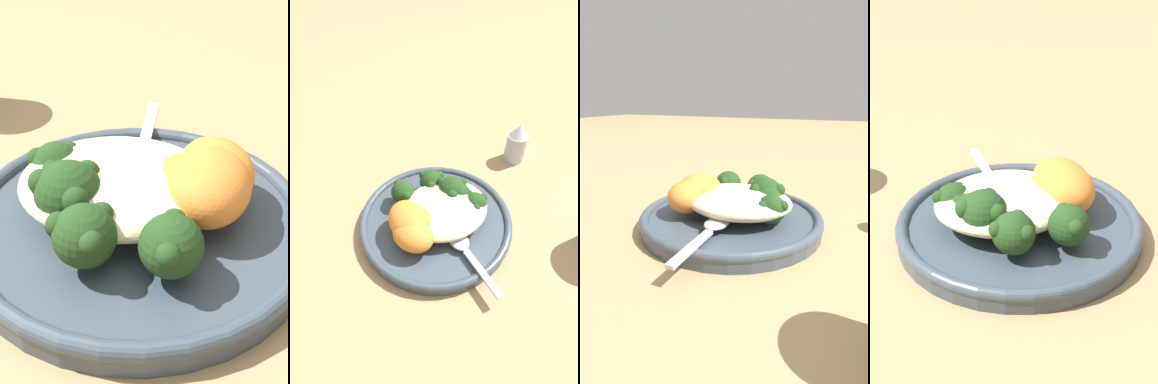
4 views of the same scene
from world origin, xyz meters
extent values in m
plane|color=#9E7A51|center=(0.00, 0.00, 0.00)|extent=(4.00, 4.00, 0.00)
cylinder|color=#38424C|center=(0.00, 0.02, 0.01)|extent=(0.23, 0.23, 0.02)
torus|color=#38424C|center=(0.00, 0.02, 0.02)|extent=(0.23, 0.23, 0.01)
ellipsoid|color=beige|center=(-0.01, 0.02, 0.04)|extent=(0.13, 0.11, 0.03)
ellipsoid|color=#9EBC66|center=(-0.02, 0.04, 0.03)|extent=(0.07, 0.01, 0.01)
sphere|color=#1E3D19|center=(-0.06, 0.04, 0.04)|extent=(0.03, 0.03, 0.03)
sphere|color=#1E3D19|center=(-0.05, 0.05, 0.05)|extent=(0.01, 0.01, 0.01)
sphere|color=#1E3D19|center=(-0.07, 0.04, 0.05)|extent=(0.01, 0.01, 0.01)
sphere|color=#1E3D19|center=(-0.05, 0.03, 0.05)|extent=(0.01, 0.01, 0.01)
ellipsoid|color=#9EBC66|center=(-0.01, 0.03, 0.03)|extent=(0.09, 0.05, 0.01)
sphere|color=#1E3D19|center=(-0.05, 0.01, 0.04)|extent=(0.04, 0.04, 0.04)
sphere|color=#1E3D19|center=(-0.04, 0.02, 0.05)|extent=(0.01, 0.01, 0.01)
sphere|color=#1E3D19|center=(-0.06, 0.02, 0.05)|extent=(0.01, 0.01, 0.01)
sphere|color=#1E3D19|center=(-0.06, 0.00, 0.05)|extent=(0.01, 0.01, 0.01)
sphere|color=#1E3D19|center=(-0.04, 0.00, 0.05)|extent=(0.01, 0.01, 0.01)
ellipsoid|color=#9EBC66|center=(-0.01, 0.02, 0.03)|extent=(0.06, 0.06, 0.01)
sphere|color=#1E3D19|center=(-0.04, 0.00, 0.04)|extent=(0.04, 0.04, 0.04)
sphere|color=#1E3D19|center=(-0.03, 0.01, 0.05)|extent=(0.02, 0.02, 0.02)
sphere|color=#1E3D19|center=(-0.06, 0.00, 0.05)|extent=(0.02, 0.02, 0.02)
sphere|color=#1E3D19|center=(-0.03, -0.02, 0.05)|extent=(0.02, 0.02, 0.02)
ellipsoid|color=#9EBC66|center=(0.00, 0.01, 0.03)|extent=(0.06, 0.10, 0.02)
sphere|color=#1E3D19|center=(-0.02, -0.03, 0.04)|extent=(0.04, 0.04, 0.04)
sphere|color=#1E3D19|center=(-0.01, -0.02, 0.05)|extent=(0.01, 0.01, 0.01)
sphere|color=#1E3D19|center=(-0.04, -0.03, 0.05)|extent=(0.01, 0.01, 0.01)
sphere|color=#1E3D19|center=(-0.01, -0.05, 0.05)|extent=(0.01, 0.01, 0.01)
ellipsoid|color=#9EBC66|center=(0.02, 0.01, 0.03)|extent=(0.04, 0.10, 0.02)
sphere|color=#1E3D19|center=(0.03, -0.03, 0.04)|extent=(0.04, 0.04, 0.04)
sphere|color=#1E3D19|center=(0.03, -0.02, 0.05)|extent=(0.01, 0.01, 0.01)
sphere|color=#1E3D19|center=(0.03, -0.05, 0.05)|extent=(0.01, 0.01, 0.01)
ellipsoid|color=orange|center=(0.03, 0.03, 0.04)|extent=(0.05, 0.04, 0.03)
ellipsoid|color=orange|center=(0.05, 0.02, 0.04)|extent=(0.06, 0.07, 0.04)
ellipsoid|color=orange|center=(0.03, 0.03, 0.04)|extent=(0.06, 0.07, 0.04)
ellipsoid|color=orange|center=(0.05, 0.05, 0.04)|extent=(0.07, 0.08, 0.04)
cube|color=#B7B7BC|center=(-0.01, 0.13, 0.02)|extent=(0.01, 0.08, 0.00)
ellipsoid|color=#B7B7BC|center=(-0.01, 0.07, 0.03)|extent=(0.03, 0.04, 0.01)
camera|label=1|loc=(0.05, -0.26, 0.24)|focal=50.00mm
camera|label=2|loc=(0.14, 0.27, 0.38)|focal=28.00mm
camera|label=3|loc=(-0.15, 0.35, 0.16)|focal=28.00mm
camera|label=4|loc=(-0.15, -0.47, 0.34)|focal=60.00mm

